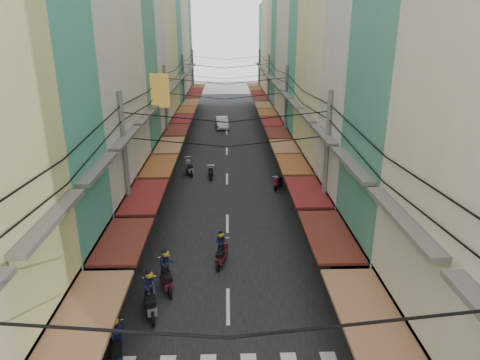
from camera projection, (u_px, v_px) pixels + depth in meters
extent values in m
plane|color=slate|center=(228.00, 280.00, 19.61)|extent=(160.00, 160.00, 0.00)
cube|color=black|center=(227.00, 157.00, 38.46)|extent=(10.00, 80.00, 0.02)
cube|color=gray|center=(154.00, 157.00, 38.27)|extent=(3.00, 80.00, 0.06)
cube|color=gray|center=(299.00, 156.00, 38.65)|extent=(3.00, 80.00, 0.06)
cube|color=black|center=(44.00, 351.00, 13.01)|extent=(1.20, 4.52, 3.20)
cube|color=brown|center=(89.00, 311.00, 12.59)|extent=(1.80, 4.33, 0.12)
cube|color=#595651|center=(51.00, 219.00, 11.57)|extent=(0.50, 4.23, 0.15)
cube|color=black|center=(89.00, 272.00, 17.25)|extent=(1.20, 4.13, 3.20)
cube|color=#592119|center=(123.00, 240.00, 16.83)|extent=(1.80, 3.96, 0.12)
cube|color=#595651|center=(98.00, 168.00, 15.82)|extent=(0.50, 3.87, 0.15)
cube|color=beige|center=(42.00, 39.00, 18.69)|extent=(6.00, 5.14, 20.93)
cube|color=black|center=(117.00, 222.00, 21.70)|extent=(1.20, 4.94, 3.20)
cube|color=maroon|center=(145.00, 196.00, 21.28)|extent=(1.80, 4.73, 0.12)
cube|color=#595651|center=(126.00, 138.00, 20.27)|extent=(0.50, 4.63, 0.15)
cube|color=beige|center=(84.00, 70.00, 24.02)|extent=(6.00, 4.95, 17.43)
cube|color=black|center=(137.00, 188.00, 26.46)|extent=(1.20, 4.75, 3.20)
cube|color=brown|center=(160.00, 166.00, 26.04)|extent=(1.80, 4.56, 0.12)
cube|color=#595651|center=(145.00, 117.00, 25.02)|extent=(0.50, 4.46, 0.15)
cube|color=#43826D|center=(108.00, 72.00, 28.90)|extent=(6.00, 4.99, 16.32)
cube|color=black|center=(150.00, 164.00, 31.15)|extent=(1.20, 4.80, 3.20)
cube|color=brown|center=(170.00, 145.00, 30.73)|extent=(1.80, 4.60, 0.12)
cube|color=#595651|center=(158.00, 103.00, 29.71)|extent=(0.50, 4.50, 0.15)
cube|color=beige|center=(120.00, 21.00, 32.35)|extent=(6.00, 4.65, 22.87)
cube|color=black|center=(160.00, 147.00, 35.69)|extent=(1.20, 4.46, 3.20)
cube|color=#592119|center=(177.00, 130.00, 35.27)|extent=(1.80, 4.27, 0.12)
cube|color=#595651|center=(167.00, 94.00, 34.26)|extent=(0.50, 4.18, 0.15)
cube|color=beige|center=(134.00, 36.00, 37.23)|extent=(6.00, 4.89, 20.58)
cube|color=black|center=(167.00, 134.00, 40.19)|extent=(1.20, 4.70, 3.20)
cube|color=maroon|center=(182.00, 119.00, 39.77)|extent=(1.80, 4.50, 0.12)
cube|color=#595651|center=(174.00, 86.00, 38.75)|extent=(0.50, 4.40, 0.15)
cube|color=#CFCE81|center=(144.00, 47.00, 42.02)|extent=(6.00, 4.52, 18.44)
cube|color=black|center=(173.00, 123.00, 44.63)|extent=(1.20, 4.34, 3.20)
cube|color=brown|center=(187.00, 110.00, 44.20)|extent=(1.80, 4.16, 0.12)
cube|color=#595651|center=(179.00, 80.00, 43.19)|extent=(0.50, 4.07, 0.15)
cube|color=teal|center=(152.00, 35.00, 46.24)|extent=(6.00, 5.20, 20.63)
cube|color=black|center=(178.00, 115.00, 49.20)|extent=(1.20, 4.99, 3.20)
cube|color=brown|center=(190.00, 102.00, 48.78)|extent=(1.80, 4.78, 0.12)
cube|color=#595651|center=(184.00, 75.00, 47.77)|extent=(0.50, 4.68, 0.15)
cube|color=beige|center=(158.00, 21.00, 50.51)|extent=(6.00, 4.94, 23.70)
cube|color=black|center=(182.00, 107.00, 53.98)|extent=(1.20, 4.74, 3.20)
cube|color=#592119|center=(194.00, 96.00, 53.56)|extent=(1.80, 4.55, 0.12)
cube|color=#595651|center=(187.00, 71.00, 52.55)|extent=(0.50, 4.45, 0.15)
cube|color=beige|center=(164.00, 32.00, 55.60)|extent=(6.00, 4.96, 21.12)
cube|color=black|center=(186.00, 101.00, 58.65)|extent=(1.20, 4.76, 3.20)
cube|color=maroon|center=(196.00, 91.00, 58.23)|extent=(1.80, 4.56, 0.12)
cube|color=#595651|center=(191.00, 68.00, 57.21)|extent=(0.50, 4.46, 0.15)
cube|color=#43826D|center=(169.00, 36.00, 60.51)|extent=(6.00, 5.04, 19.90)
cube|color=black|center=(189.00, 96.00, 63.36)|extent=(1.20, 4.84, 3.20)
cube|color=brown|center=(198.00, 86.00, 62.94)|extent=(1.80, 4.64, 0.12)
cube|color=#595651|center=(193.00, 65.00, 61.92)|extent=(0.50, 4.54, 0.15)
cube|color=brown|center=(160.00, 91.00, 28.47)|extent=(1.20, 0.40, 2.20)
cube|color=black|center=(411.00, 349.00, 13.07)|extent=(1.20, 4.78, 3.20)
cube|color=brown|center=(367.00, 312.00, 12.56)|extent=(1.80, 4.58, 0.12)
cube|color=#595651|center=(402.00, 219.00, 11.58)|extent=(0.50, 4.48, 0.15)
cube|color=#43826D|center=(441.00, 124.00, 15.88)|extent=(6.00, 5.03, 15.08)
cube|color=black|center=(362.00, 265.00, 17.79)|extent=(1.20, 4.83, 3.20)
cube|color=#592119|center=(329.00, 235.00, 17.28)|extent=(1.80, 4.63, 0.12)
cube|color=#595651|center=(351.00, 164.00, 16.30)|extent=(0.50, 4.53, 0.15)
cube|color=beige|center=(401.00, 30.00, 19.42)|extent=(6.00, 4.79, 21.66)
cube|color=black|center=(334.00, 216.00, 22.42)|extent=(1.20, 4.60, 3.20)
cube|color=maroon|center=(307.00, 191.00, 21.91)|extent=(1.80, 4.41, 0.12)
cube|color=#595651|center=(323.00, 134.00, 20.93)|extent=(0.50, 4.31, 0.15)
cube|color=beige|center=(368.00, 39.00, 23.97)|extent=(6.00, 4.52, 20.74)
cube|color=black|center=(316.00, 186.00, 26.81)|extent=(1.20, 4.34, 3.20)
cube|color=brown|center=(293.00, 164.00, 26.30)|extent=(1.80, 4.16, 0.12)
cube|color=#595651|center=(306.00, 116.00, 25.32)|extent=(0.50, 4.07, 0.15)
cube|color=#CFCE81|center=(343.00, 88.00, 29.14)|extent=(6.00, 4.12, 14.13)
cube|color=black|center=(304.00, 165.00, 30.88)|extent=(1.20, 3.96, 3.20)
cube|color=brown|center=(284.00, 146.00, 30.37)|extent=(1.80, 3.79, 0.12)
cube|color=#595651|center=(295.00, 104.00, 29.40)|extent=(0.50, 3.71, 0.15)
cube|color=teal|center=(331.00, 57.00, 32.57)|extent=(6.00, 4.40, 17.68)
cube|color=black|center=(295.00, 149.00, 34.90)|extent=(1.20, 4.23, 3.20)
cube|color=#592119|center=(277.00, 133.00, 34.39)|extent=(1.80, 4.05, 0.12)
cube|color=#595651|center=(287.00, 95.00, 33.42)|extent=(0.50, 3.96, 0.15)
cube|color=beige|center=(320.00, 24.00, 36.01)|extent=(6.00, 4.64, 22.59)
cube|color=black|center=(288.00, 136.00, 39.17)|extent=(1.20, 4.45, 3.20)
cube|color=maroon|center=(272.00, 121.00, 38.66)|extent=(1.80, 4.26, 0.12)
cube|color=#595651|center=(280.00, 88.00, 37.68)|extent=(0.50, 4.17, 0.15)
cube|color=beige|center=(310.00, 32.00, 40.31)|extent=(6.00, 4.00, 21.25)
cube|color=black|center=(282.00, 126.00, 43.24)|extent=(1.20, 3.84, 3.20)
cube|color=brown|center=(267.00, 113.00, 42.73)|extent=(1.80, 3.68, 0.12)
cube|color=#595651|center=(275.00, 82.00, 41.75)|extent=(0.50, 3.60, 0.15)
cube|color=#43826D|center=(302.00, 26.00, 44.38)|extent=(6.00, 5.01, 22.33)
cube|color=black|center=(277.00, 118.00, 47.48)|extent=(1.20, 4.81, 3.20)
cube|color=brown|center=(264.00, 105.00, 46.97)|extent=(1.80, 4.61, 0.12)
cube|color=#595651|center=(270.00, 77.00, 46.00)|extent=(0.50, 4.51, 0.15)
cube|color=beige|center=(295.00, 39.00, 49.53)|extent=(6.00, 5.00, 19.71)
cube|color=black|center=(272.00, 110.00, 52.20)|extent=(1.20, 4.80, 3.20)
cube|color=#592119|center=(260.00, 98.00, 51.69)|extent=(1.80, 4.60, 0.12)
cube|color=#595651|center=(266.00, 73.00, 50.71)|extent=(0.50, 4.50, 0.15)
cube|color=beige|center=(289.00, 50.00, 54.39)|extent=(6.00, 4.32, 16.86)
cube|color=black|center=(269.00, 104.00, 56.59)|extent=(1.20, 4.15, 3.20)
cube|color=maroon|center=(257.00, 93.00, 56.08)|extent=(1.80, 3.97, 0.12)
cube|color=#595651|center=(263.00, 69.00, 55.11)|extent=(0.50, 3.89, 0.15)
cube|color=#CFCE81|center=(285.00, 36.00, 57.96)|extent=(6.00, 4.33, 19.96)
cube|color=black|center=(266.00, 99.00, 60.67)|extent=(1.20, 4.16, 3.20)
cube|color=brown|center=(255.00, 89.00, 60.16)|extent=(1.80, 3.99, 0.12)
cube|color=#595651|center=(260.00, 67.00, 59.18)|extent=(0.50, 3.90, 0.15)
cube|color=teal|center=(280.00, 56.00, 63.23)|extent=(6.00, 4.88, 14.34)
cube|color=black|center=(263.00, 94.00, 65.01)|extent=(1.20, 4.68, 3.20)
cube|color=brown|center=(253.00, 85.00, 64.50)|extent=(1.80, 4.49, 0.12)
cube|color=#595651|center=(258.00, 64.00, 63.52)|extent=(0.50, 4.39, 0.15)
cylinder|color=slate|center=(127.00, 175.00, 20.93)|extent=(0.26, 0.26, 8.20)
cylinder|color=slate|center=(325.00, 173.00, 21.22)|extent=(0.26, 0.26, 8.20)
cylinder|color=slate|center=(167.00, 117.00, 35.07)|extent=(0.26, 0.26, 8.20)
cylinder|color=slate|center=(285.00, 116.00, 35.36)|extent=(0.26, 0.26, 8.20)
cylinder|color=slate|center=(184.00, 92.00, 49.22)|extent=(0.26, 0.26, 8.20)
cylinder|color=slate|center=(268.00, 91.00, 49.51)|extent=(0.26, 0.26, 8.20)
cylinder|color=slate|center=(193.00, 78.00, 63.36)|extent=(0.26, 0.26, 8.20)
cylinder|color=slate|center=(259.00, 78.00, 63.65)|extent=(0.26, 0.26, 8.20)
imported|color=silver|center=(222.00, 128.00, 49.89)|extent=(4.65, 2.21, 1.59)
imported|color=black|center=(380.00, 263.00, 20.99)|extent=(1.72, 1.13, 1.11)
cylinder|color=black|center=(155.00, 297.00, 17.85)|extent=(0.11, 0.58, 0.58)
cylinder|color=black|center=(149.00, 319.00, 16.48)|extent=(0.11, 0.58, 0.58)
cube|color=gray|center=(152.00, 304.00, 17.11)|extent=(0.38, 1.28, 0.31)
cube|color=black|center=(150.00, 301.00, 16.73)|extent=(0.36, 0.61, 0.20)
cube|color=gray|center=(154.00, 290.00, 17.60)|extent=(0.33, 0.31, 0.61)
imported|color=#1B2040|center=(151.00, 301.00, 17.06)|extent=(0.59, 0.42, 1.48)
sphere|color=gold|center=(149.00, 277.00, 16.69)|extent=(0.31, 0.31, 0.31)
cylinder|color=black|center=(222.00, 253.00, 21.42)|extent=(0.10, 0.52, 0.52)
cylinder|color=black|center=(221.00, 267.00, 20.20)|extent=(0.10, 0.52, 0.52)
cube|color=maroon|center=(222.00, 257.00, 20.75)|extent=(0.34, 1.14, 0.28)
cube|color=black|center=(221.00, 254.00, 20.42)|extent=(0.32, 0.55, 0.18)
cube|color=maroon|center=(222.00, 247.00, 21.19)|extent=(0.30, 0.28, 0.55)
imported|color=#1B2040|center=(222.00, 254.00, 20.71)|extent=(0.52, 0.37, 1.32)
sphere|color=gold|center=(221.00, 236.00, 20.38)|extent=(0.28, 0.28, 0.28)
cylinder|color=black|center=(169.00, 275.00, 19.46)|extent=(0.11, 0.57, 0.57)
cylinder|color=black|center=(165.00, 293.00, 18.12)|extent=(0.11, 0.57, 0.57)
cube|color=maroon|center=(167.00, 280.00, 18.73)|extent=(0.37, 1.26, 0.31)
cube|color=black|center=(166.00, 277.00, 18.37)|extent=(0.35, 0.60, 0.20)
cube|color=maroon|center=(169.00, 268.00, 19.22)|extent=(0.33, 0.31, 0.60)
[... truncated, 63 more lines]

